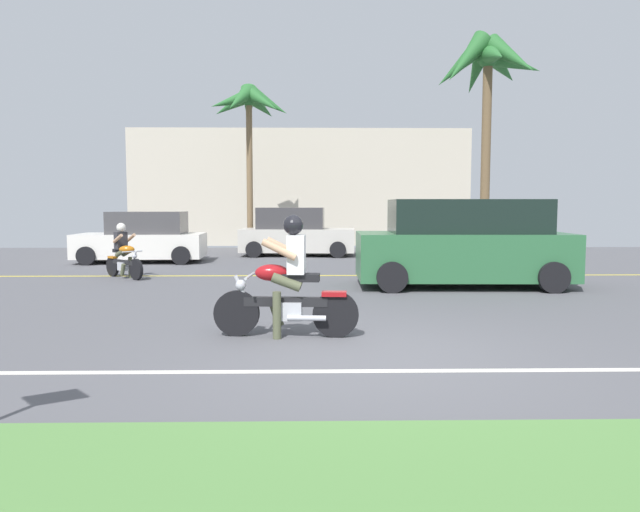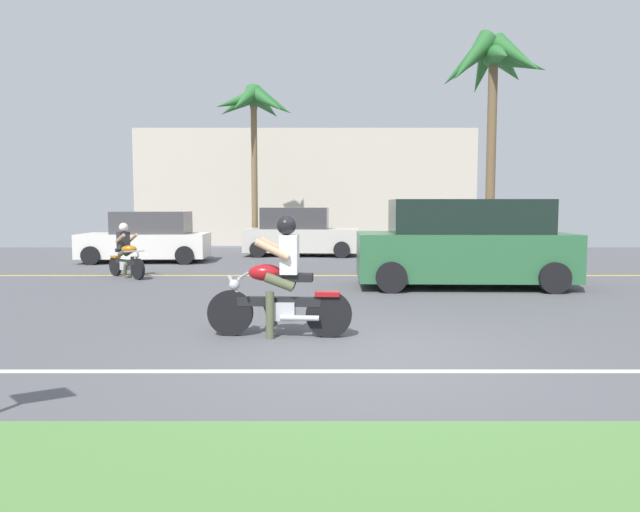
# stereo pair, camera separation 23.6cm
# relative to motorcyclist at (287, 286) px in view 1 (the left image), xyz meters

# --- Properties ---
(ground) EXTENTS (56.00, 30.00, 0.04)m
(ground) POSITION_rel_motorcyclist_xyz_m (1.05, 1.90, -0.72)
(ground) COLOR #545459
(lane_line_near) EXTENTS (50.40, 0.12, 0.01)m
(lane_line_near) POSITION_rel_motorcyclist_xyz_m (1.05, -1.69, -0.69)
(lane_line_near) COLOR silver
(lane_line_near) RESTS_ON ground
(lane_line_far) EXTENTS (50.40, 0.12, 0.01)m
(lane_line_far) POSITION_rel_motorcyclist_xyz_m (1.05, 6.91, -0.69)
(lane_line_far) COLOR yellow
(lane_line_far) RESTS_ON ground
(motorcyclist) EXTENTS (1.97, 0.64, 1.65)m
(motorcyclist) POSITION_rel_motorcyclist_xyz_m (0.00, 0.00, 0.00)
(motorcyclist) COLOR black
(motorcyclist) RESTS_ON ground
(suv_nearby) EXTENTS (4.79, 2.27, 1.91)m
(suv_nearby) POSITION_rel_motorcyclist_xyz_m (3.69, 4.90, 0.23)
(suv_nearby) COLOR #2D663D
(suv_nearby) RESTS_ON ground
(parked_car_0) EXTENTS (3.94, 2.04, 1.58)m
(parked_car_0) POSITION_rel_motorcyclist_xyz_m (-4.90, 10.56, 0.04)
(parked_car_0) COLOR white
(parked_car_0) RESTS_ON ground
(parked_car_1) EXTENTS (4.07, 2.08, 1.70)m
(parked_car_1) POSITION_rel_motorcyclist_xyz_m (-0.18, 12.86, 0.09)
(parked_car_1) COLOR beige
(parked_car_1) RESTS_ON ground
(palm_tree_0) EXTENTS (4.09, 4.06, 7.90)m
(palm_tree_0) POSITION_rel_motorcyclist_xyz_m (6.73, 13.45, 5.92)
(palm_tree_0) COLOR brown
(palm_tree_0) RESTS_ON ground
(palm_tree_1) EXTENTS (3.16, 3.10, 6.32)m
(palm_tree_1) POSITION_rel_motorcyclist_xyz_m (-1.92, 14.21, 4.66)
(palm_tree_1) COLOR brown
(palm_tree_1) RESTS_ON ground
(motorcyclist_distant) EXTENTS (1.23, 1.16, 1.35)m
(motorcyclist_distant) POSITION_rel_motorcyclist_xyz_m (-4.24, 6.50, -0.13)
(motorcyclist_distant) COLOR black
(motorcyclist_distant) RESTS_ON ground
(building_far) EXTENTS (15.02, 4.00, 5.13)m
(building_far) POSITION_rel_motorcyclist_xyz_m (-0.11, 19.90, 1.87)
(building_far) COLOR beige
(building_far) RESTS_ON ground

